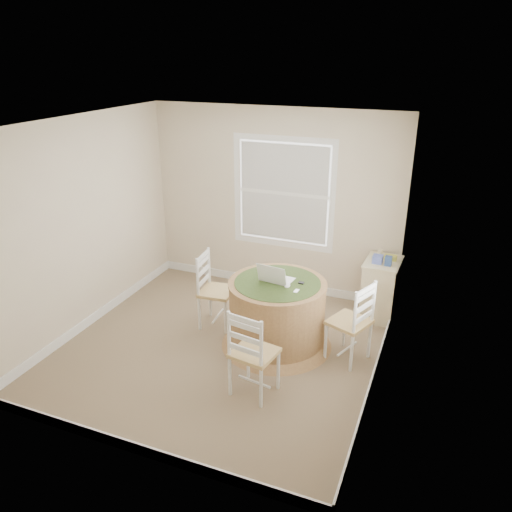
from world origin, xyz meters
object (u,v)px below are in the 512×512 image
at_px(laptop, 276,278).
at_px(corner_chest, 380,289).
at_px(chair_left, 217,291).
at_px(chair_near, 254,352).
at_px(chair_right, 349,322).
at_px(round_table, 277,311).

height_order(laptop, corner_chest, laptop).
bearing_deg(corner_chest, chair_left, -149.91).
bearing_deg(chair_near, corner_chest, -104.26).
distance_m(chair_right, corner_chest, 1.15).
bearing_deg(chair_left, chair_near, -144.10).
relative_size(round_table, chair_near, 1.39).
bearing_deg(corner_chest, round_table, -129.52).
height_order(round_table, chair_right, chair_right).
relative_size(chair_right, corner_chest, 1.21).
relative_size(round_table, chair_right, 1.39).
bearing_deg(chair_near, chair_right, -118.63).
xyz_separation_m(round_table, chair_left, (-0.85, 0.15, 0.03)).
distance_m(round_table, chair_left, 0.87).
height_order(round_table, laptop, laptop).
bearing_deg(chair_right, corner_chest, -166.90).
bearing_deg(round_table, chair_left, 171.59).
bearing_deg(laptop, chair_near, 104.62).
distance_m(chair_near, chair_right, 1.22).
bearing_deg(chair_right, round_table, -67.09).
distance_m(chair_near, corner_chest, 2.29).
bearing_deg(chair_right, laptop, -69.22).
bearing_deg(corner_chest, chair_near, -111.92).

